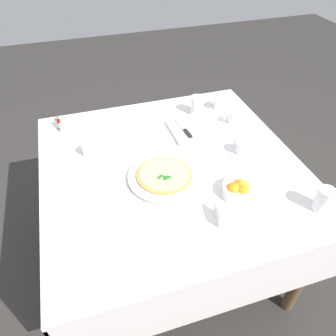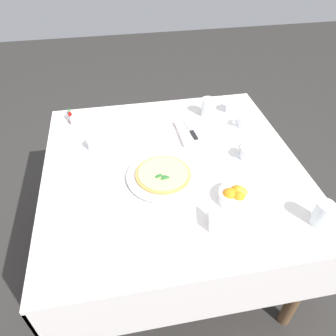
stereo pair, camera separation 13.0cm
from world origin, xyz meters
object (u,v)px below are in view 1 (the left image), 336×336
(water_glass_back_corner, at_px, (197,106))
(pizza_plate, at_px, (164,177))
(coffee_cup_far_right, at_px, (244,148))
(hot_sauce_bottle, at_px, (59,124))
(pizza, at_px, (164,174))
(dinner_knife, at_px, (184,128))
(coffee_cup_left_edge, at_px, (90,150))
(napkin_folded, at_px, (184,131))
(menu_card, at_px, (218,214))
(coffee_cup_far_left, at_px, (235,118))
(pepper_shaker, at_px, (62,128))
(water_glass_center_back, at_px, (323,201))
(salt_shaker, at_px, (57,123))
(coffee_cup_near_right, at_px, (220,104))
(citrus_bowl, at_px, (240,190))

(water_glass_back_corner, bearing_deg, pizza_plate, 144.50)
(coffee_cup_far_right, xyz_separation_m, hot_sauce_bottle, (0.48, 0.84, 0.00))
(pizza, distance_m, dinner_knife, 0.37)
(coffee_cup_left_edge, distance_m, hot_sauce_bottle, 0.30)
(napkin_folded, height_order, menu_card, menu_card)
(coffee_cup_far_left, height_order, pepper_shaker, coffee_cup_far_left)
(water_glass_center_back, relative_size, salt_shaker, 1.89)
(napkin_folded, xyz_separation_m, salt_shaker, (0.26, 0.63, 0.02))
(coffee_cup_near_right, xyz_separation_m, hot_sauce_bottle, (0.07, 0.90, 0.00))
(coffee_cup_left_edge, distance_m, coffee_cup_near_right, 0.80)
(coffee_cup_far_left, distance_m, menu_card, 0.70)
(coffee_cup_far_right, distance_m, dinner_knife, 0.33)
(water_glass_back_corner, bearing_deg, coffee_cup_left_edge, 107.85)
(coffee_cup_near_right, bearing_deg, pizza_plate, 134.43)
(water_glass_center_back, bearing_deg, pizza, 56.65)
(salt_shaker, xyz_separation_m, pepper_shaker, (-0.06, -0.02, 0.00))
(coffee_cup_left_edge, height_order, water_glass_back_corner, water_glass_back_corner)
(coffee_cup_far_right, height_order, hot_sauce_bottle, hot_sauce_bottle)
(pizza, height_order, coffee_cup_far_left, coffee_cup_far_left)
(water_glass_center_back, xyz_separation_m, hot_sauce_bottle, (0.90, 0.97, -0.01))
(coffee_cup_near_right, xyz_separation_m, salt_shaker, (0.09, 0.91, -0.01))
(pizza_plate, bearing_deg, salt_shaker, 37.20)
(pepper_shaker, bearing_deg, hot_sauce_bottle, 19.65)
(pizza, distance_m, water_glass_center_back, 0.65)
(pizza_plate, xyz_separation_m, dinner_knife, (0.31, -0.20, 0.01))
(napkin_folded, distance_m, pepper_shaker, 0.64)
(hot_sauce_bottle, xyz_separation_m, menu_card, (-0.82, -0.55, -0.00))
(coffee_cup_far_left, relative_size, water_glass_back_corner, 1.26)
(coffee_cup_far_right, distance_m, coffee_cup_left_edge, 0.74)
(pizza, xyz_separation_m, coffee_cup_far_right, (0.06, -0.42, 0.01))
(citrus_bowl, bearing_deg, coffee_cup_near_right, -17.68)
(napkin_folded, relative_size, hot_sauce_bottle, 2.69)
(citrus_bowl, height_order, menu_card, citrus_bowl)
(coffee_cup_far_right, relative_size, hot_sauce_bottle, 1.57)
(coffee_cup_far_right, relative_size, citrus_bowl, 0.87)
(coffee_cup_far_right, xyz_separation_m, coffee_cup_near_right, (0.41, -0.06, 0.00))
(coffee_cup_left_edge, height_order, coffee_cup_near_right, coffee_cup_near_right)
(water_glass_center_back, height_order, salt_shaker, water_glass_center_back)
(pizza_plate, distance_m, water_glass_center_back, 0.65)
(coffee_cup_far_right, distance_m, water_glass_center_back, 0.44)
(napkin_folded, distance_m, menu_card, 0.60)
(dinner_knife, relative_size, hot_sauce_bottle, 2.36)
(menu_card, bearing_deg, salt_shaker, -135.31)
(water_glass_back_corner, bearing_deg, menu_card, 164.64)
(coffee_cup_far_left, height_order, napkin_folded, coffee_cup_far_left)
(napkin_folded, relative_size, salt_shaker, 3.97)
(dinner_knife, bearing_deg, coffee_cup_left_edge, 89.35)
(coffee_cup_far_right, relative_size, coffee_cup_near_right, 0.98)
(pizza_plate, relative_size, hot_sauce_bottle, 3.91)
(water_glass_back_corner, height_order, pepper_shaker, water_glass_back_corner)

